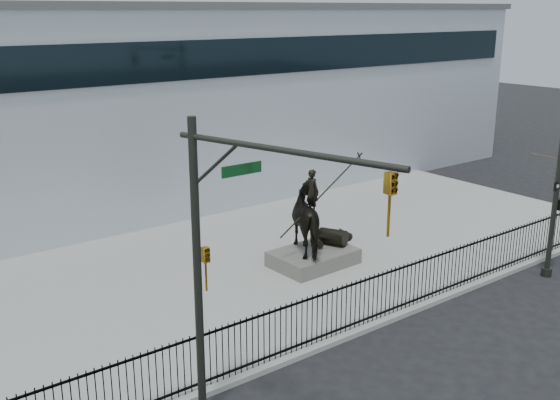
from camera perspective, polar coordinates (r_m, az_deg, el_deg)
ground at (r=19.57m, az=11.84°, el=-11.53°), size 120.00×120.00×0.00m
plaza at (r=24.18m, az=-0.78°, el=-5.40°), size 30.00×12.00×0.15m
building at (r=34.10m, az=-14.13°, el=8.21°), size 44.00×14.00×9.00m
picket_fence at (r=19.91m, az=9.26°, el=-7.99°), size 22.10×0.10×1.50m
statue_plinth at (r=23.65m, az=2.92°, el=-5.03°), size 2.98×2.10×0.55m
equestrian_statue at (r=23.21m, az=3.07°, el=-1.74°), size 3.74×2.37×3.17m
traffic_signal_left at (r=13.32m, az=-4.51°, el=-5.77°), size 1.52×4.84×7.00m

